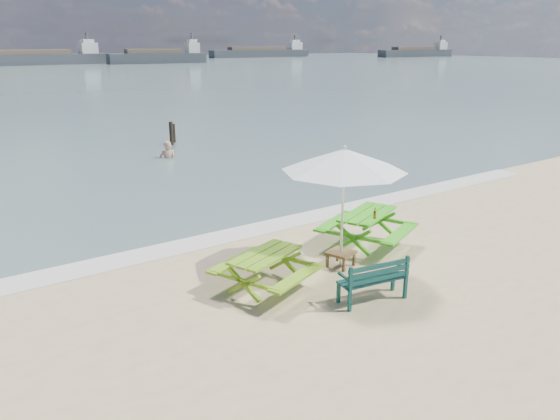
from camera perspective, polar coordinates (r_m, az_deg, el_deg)
foam_strip at (r=14.19m, az=-1.85°, el=-1.87°), size 22.00×0.90×0.01m
picnic_table_left at (r=10.66m, az=-1.53°, el=-6.51°), size 2.06×2.16×0.74m
picnic_table_right at (r=12.97m, az=9.04°, el=-2.10°), size 2.36×2.47×0.83m
park_bench at (r=10.41m, az=9.60°, el=-8.02°), size 1.38×0.67×0.82m
side_table at (r=11.85m, az=6.36°, el=-5.05°), size 0.64×0.64×0.34m
patio_umbrella at (r=11.21m, az=6.73°, el=5.20°), size 3.22×3.22×2.57m
beer_bottle at (r=12.43m, az=9.86°, el=-0.51°), size 0.06×0.06×0.25m
swimmer at (r=23.35m, az=-11.60°, el=4.79°), size 0.81×0.67×1.89m
mooring_pilings at (r=26.38m, az=-11.18°, el=7.66°), size 0.57×0.77×1.29m
cargo_ships at (r=141.26m, az=-10.03°, el=15.60°), size 163.20×32.20×4.40m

